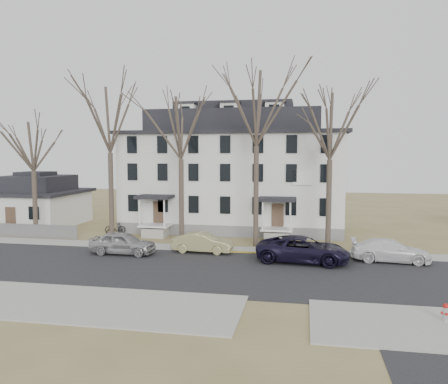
% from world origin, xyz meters
% --- Properties ---
extents(ground, '(120.00, 120.00, 0.00)m').
position_xyz_m(ground, '(0.00, 0.00, 0.00)').
color(ground, olive).
rests_on(ground, ground).
extents(main_road, '(120.00, 10.00, 0.04)m').
position_xyz_m(main_road, '(0.00, 2.00, 0.00)').
color(main_road, '#27272A').
rests_on(main_road, ground).
extents(far_sidewalk, '(120.00, 2.00, 0.08)m').
position_xyz_m(far_sidewalk, '(0.00, 8.00, 0.00)').
color(far_sidewalk, '#A09F97').
rests_on(far_sidewalk, ground).
extents(near_sidewalk_left, '(20.00, 5.00, 0.08)m').
position_xyz_m(near_sidewalk_left, '(-8.00, -5.00, 0.00)').
color(near_sidewalk_left, '#A09F97').
rests_on(near_sidewalk_left, ground).
extents(yellow_curb, '(14.00, 0.25, 0.06)m').
position_xyz_m(yellow_curb, '(5.00, 7.10, 0.00)').
color(yellow_curb, gold).
rests_on(yellow_curb, ground).
extents(boarding_house, '(20.80, 12.36, 12.05)m').
position_xyz_m(boarding_house, '(-2.00, 17.95, 5.38)').
color(boarding_house, slate).
rests_on(boarding_house, ground).
extents(small_house, '(8.70, 8.70, 5.00)m').
position_xyz_m(small_house, '(-22.00, 16.00, 2.25)').
color(small_house, silver).
rests_on(small_house, ground).
extents(fence, '(14.00, 0.06, 1.20)m').
position_xyz_m(fence, '(-21.00, 9.50, 0.00)').
color(fence, gray).
rests_on(fence, ground).
extents(tree_far_left, '(8.40, 8.40, 13.72)m').
position_xyz_m(tree_far_left, '(-11.00, 9.80, 10.34)').
color(tree_far_left, '#473B31').
rests_on(tree_far_left, ground).
extents(tree_mid_left, '(7.80, 7.80, 12.74)m').
position_xyz_m(tree_mid_left, '(-5.00, 9.80, 9.60)').
color(tree_mid_left, '#473B31').
rests_on(tree_mid_left, ground).
extents(tree_center, '(9.00, 9.00, 14.70)m').
position_xyz_m(tree_center, '(1.00, 9.80, 11.08)').
color(tree_center, '#473B31').
rests_on(tree_center, ground).
extents(tree_mid_right, '(7.80, 7.80, 12.74)m').
position_xyz_m(tree_mid_right, '(6.50, 9.80, 9.60)').
color(tree_mid_right, '#473B31').
rests_on(tree_mid_right, ground).
extents(tree_bungalow, '(6.60, 6.60, 10.78)m').
position_xyz_m(tree_bungalow, '(-18.00, 9.80, 8.12)').
color(tree_bungalow, '#473B31').
rests_on(tree_bungalow, ground).
extents(car_silver, '(4.72, 1.92, 1.60)m').
position_xyz_m(car_silver, '(-8.04, 5.18, 0.80)').
color(car_silver, '#ABABAB').
rests_on(car_silver, ground).
extents(car_tan, '(4.40, 1.68, 1.43)m').
position_xyz_m(car_tan, '(-2.54, 6.75, 0.72)').
color(car_tan, tan).
rests_on(car_tan, ground).
extents(car_navy, '(6.35, 3.38, 1.70)m').
position_xyz_m(car_navy, '(4.66, 5.17, 0.85)').
color(car_navy, black).
rests_on(car_navy, ground).
extents(car_white, '(5.17, 2.33, 1.47)m').
position_xyz_m(car_white, '(10.37, 6.40, 0.73)').
color(car_white, white).
rests_on(car_white, ground).
extents(bicycle_left, '(1.96, 1.01, 0.98)m').
position_xyz_m(bicycle_left, '(-11.26, 10.96, 0.49)').
color(bicycle_left, black).
rests_on(bicycle_left, ground).
extents(bicycle_right, '(1.90, 0.99, 1.10)m').
position_xyz_m(bicycle_right, '(-11.96, 12.53, 0.55)').
color(bicycle_right, black).
rests_on(bicycle_right, ground).
extents(fire_hydrant, '(0.35, 0.33, 0.84)m').
position_xyz_m(fire_hydrant, '(10.69, -4.22, 0.42)').
color(fire_hydrant, '#B7B7BA').
rests_on(fire_hydrant, ground).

